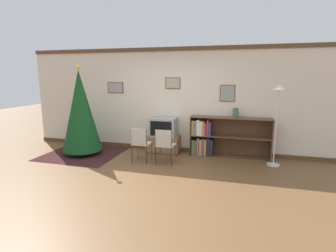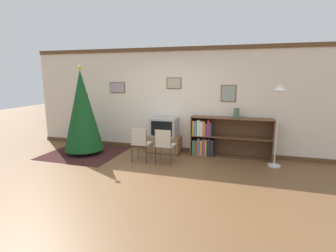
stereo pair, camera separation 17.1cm
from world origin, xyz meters
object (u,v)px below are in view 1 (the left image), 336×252
object	(u,v)px
bookshelf	(215,138)
christmas_tree	(81,111)
vase	(236,113)
tv_console	(163,144)
folding_chair_right	(165,144)
standing_lamp	(278,104)
television	(163,127)
folding_chair_left	(140,143)

from	to	relation	value
bookshelf	christmas_tree	bearing A→B (deg)	-167.55
vase	tv_console	bearing A→B (deg)	-177.66
folding_chair_right	bookshelf	size ratio (longest dim) A/B	0.42
bookshelf	tv_console	bearing A→B (deg)	-176.93
vase	standing_lamp	bearing A→B (deg)	-23.20
tv_console	standing_lamp	world-z (taller)	standing_lamp
television	folding_chair_left	size ratio (longest dim) A/B	0.82
television	vase	distance (m)	1.84
christmas_tree	vase	size ratio (longest dim) A/B	9.40
christmas_tree	standing_lamp	distance (m)	4.66
standing_lamp	christmas_tree	bearing A→B (deg)	-175.68
tv_console	christmas_tree	bearing A→B (deg)	-161.61
folding_chair_right	bookshelf	bearing A→B (deg)	43.42
christmas_tree	tv_console	size ratio (longest dim) A/B	2.67
television	standing_lamp	size ratio (longest dim) A/B	0.37
television	folding_chair_right	distance (m)	0.97
tv_console	folding_chair_right	bearing A→B (deg)	-72.26
tv_console	television	bearing A→B (deg)	-90.00
folding_chair_right	vase	bearing A→B (deg)	33.08
folding_chair_right	vase	distance (m)	1.90
television	folding_chair_left	distance (m)	0.97
tv_console	standing_lamp	distance (m)	2.93
tv_console	folding_chair_left	size ratio (longest dim) A/B	1.02
folding_chair_left	bookshelf	world-z (taller)	bookshelf
christmas_tree	bookshelf	bearing A→B (deg)	12.45
vase	folding_chair_right	bearing A→B (deg)	-146.92
bookshelf	vase	distance (m)	0.80
christmas_tree	tv_console	xyz separation A→B (m)	(1.97, 0.65, -0.89)
christmas_tree	television	distance (m)	2.12
television	folding_chair_left	xyz separation A→B (m)	(-0.29, -0.90, -0.21)
christmas_tree	standing_lamp	size ratio (longest dim) A/B	1.23
christmas_tree	standing_lamp	world-z (taller)	christmas_tree
television	folding_chair_left	world-z (taller)	television
tv_console	bookshelf	distance (m)	1.34
folding_chair_right	bookshelf	world-z (taller)	bookshelf
television	standing_lamp	distance (m)	2.78
folding_chair_right	vase	xyz separation A→B (m)	(1.50, 0.98, 0.64)
folding_chair_right	bookshelf	distance (m)	1.42
standing_lamp	tv_console	bearing A→B (deg)	173.49
bookshelf	vase	xyz separation A→B (m)	(0.47, 0.00, 0.65)
folding_chair_left	vase	bearing A→B (deg)	25.18
folding_chair_left	vase	distance (m)	2.38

